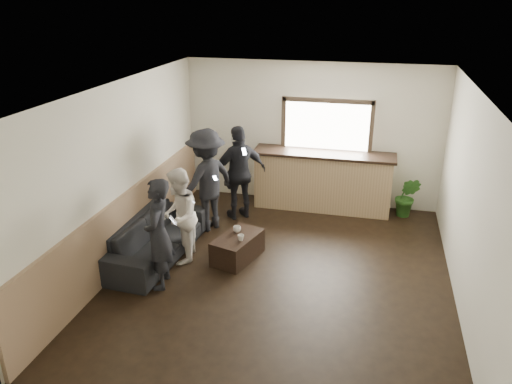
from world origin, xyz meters
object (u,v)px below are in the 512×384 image
(bar_counter, at_px, (323,177))
(sofa, at_px, (155,237))
(coffee_table, at_px, (238,247))
(person_c, at_px, (206,180))
(potted_plant, at_px, (407,197))
(person_a, at_px, (159,234))
(cup_b, at_px, (241,238))
(cup_a, at_px, (237,229))
(person_b, at_px, (179,216))
(person_d, at_px, (240,173))

(bar_counter, height_order, sofa, bar_counter)
(sofa, height_order, coffee_table, sofa)
(person_c, bearing_deg, bar_counter, 156.74)
(sofa, height_order, person_c, person_c)
(potted_plant, height_order, person_a, person_a)
(person_c, bearing_deg, person_a, 28.93)
(potted_plant, bearing_deg, cup_b, -136.44)
(coffee_table, bearing_deg, cup_a, 108.64)
(bar_counter, distance_m, person_b, 3.26)
(cup_b, height_order, person_a, person_a)
(person_a, relative_size, person_b, 1.08)
(person_a, bearing_deg, sofa, -163.00)
(cup_a, height_order, person_d, person_d)
(potted_plant, relative_size, person_d, 0.45)
(sofa, height_order, person_d, person_d)
(sofa, height_order, person_a, person_a)
(bar_counter, distance_m, coffee_table, 2.64)
(cup_a, relative_size, person_d, 0.07)
(person_b, bearing_deg, potted_plant, 113.37)
(coffee_table, xyz_separation_m, cup_a, (-0.05, 0.14, 0.25))
(cup_b, bearing_deg, coffee_table, 125.43)
(person_a, relative_size, person_c, 0.89)
(person_b, height_order, person_d, person_d)
(cup_b, bearing_deg, bar_counter, 68.75)
(sofa, bearing_deg, potted_plant, -53.82)
(sofa, xyz_separation_m, person_d, (0.93, 1.77, 0.56))
(bar_counter, height_order, person_c, bar_counter)
(bar_counter, height_order, person_a, bar_counter)
(cup_a, xyz_separation_m, person_c, (-0.78, 0.82, 0.47))
(cup_a, height_order, cup_b, cup_a)
(cup_a, xyz_separation_m, person_b, (-0.82, -0.39, 0.31))
(person_a, relative_size, person_d, 0.93)
(coffee_table, distance_m, cup_b, 0.29)
(cup_a, relative_size, person_b, 0.08)
(sofa, bearing_deg, person_d, -23.92)
(bar_counter, bearing_deg, person_a, -119.74)
(person_a, bearing_deg, potted_plant, 120.57)
(potted_plant, xyz_separation_m, person_c, (-3.50, -1.36, 0.52))
(coffee_table, xyz_separation_m, cup_b, (0.09, -0.13, 0.25))
(bar_counter, height_order, cup_a, bar_counter)
(potted_plant, xyz_separation_m, person_a, (-3.54, -3.33, 0.42))
(person_d, bearing_deg, person_a, 40.63)
(person_c, bearing_deg, person_b, 28.24)
(person_b, relative_size, person_c, 0.83)
(cup_b, height_order, person_c, person_c)
(coffee_table, distance_m, person_b, 1.06)
(person_a, bearing_deg, coffee_table, 126.49)
(cup_a, distance_m, person_a, 1.46)
(cup_a, distance_m, cup_b, 0.30)
(sofa, distance_m, potted_plant, 4.73)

